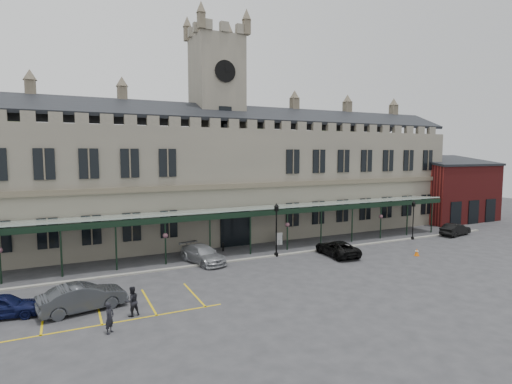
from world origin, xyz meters
name	(u,v)px	position (x,y,z in m)	size (l,w,h in m)	color
ground	(289,275)	(0.00, 0.00, 0.00)	(140.00, 140.00, 0.00)	#303033
station_building	(218,180)	(0.00, 15.91, 6.47)	(60.00, 10.36, 17.30)	#666155
clock_tower	(217,121)	(0.00, 16.00, 13.11)	(5.60, 5.60, 24.80)	#666155
canopy	(249,229)	(0.00, 7.46, 2.40)	(50.00, 4.10, 4.30)	#8C9E93
brick_annex	(449,191)	(34.00, 12.97, 4.16)	(12.40, 8.36, 9.23)	maroon
kerb	(258,258)	(0.00, 5.50, 0.06)	(60.00, 0.40, 0.12)	gray
parking_markings	(99,313)	(-14.00, -1.50, 0.00)	(16.00, 6.00, 0.01)	gold
tree_behind_mid	(249,130)	(8.00, 25.00, 12.81)	(6.00, 6.00, 16.00)	#332314
tree_behind_right	(341,132)	(24.00, 25.00, 12.81)	(6.00, 6.00, 16.00)	#332314
lamp_post_mid	(276,225)	(1.81, 5.44, 2.94)	(0.47, 0.47, 4.95)	black
lamp_post_right	(413,216)	(18.88, 5.30, 2.57)	(0.41, 0.41, 4.33)	black
traffic_cone	(417,252)	(13.65, -0.06, 0.34)	(0.44, 0.44, 0.70)	#E96307
sign_board	(279,239)	(4.28, 9.39, 0.62)	(0.74, 0.20, 1.28)	black
bollard_left	(223,247)	(-1.92, 9.40, 0.42)	(0.15, 0.15, 0.84)	black
bollard_right	(282,239)	(4.93, 9.86, 0.44)	(0.16, 0.16, 0.88)	black
car_left_a	(2,306)	(-19.08, 0.15, 0.69)	(1.64, 4.07, 1.39)	#0C1137
car_left_b	(83,297)	(-14.84, -0.76, 0.83)	(1.75, 5.03, 1.66)	#33363A
car_taxi	(203,254)	(-5.00, 6.28, 0.76)	(2.12, 5.21, 1.51)	#96989D
car_van	(337,248)	(7.00, 3.20, 0.70)	(2.32, 5.02, 1.40)	black
car_right_b	(455,229)	(25.00, 4.71, 0.71)	(1.51, 4.32, 1.42)	black
person_a	(110,318)	(-13.71, -4.67, 0.84)	(0.61, 0.40, 1.68)	black
person_b	(132,301)	(-12.30, -2.86, 0.88)	(0.86, 0.67, 1.76)	black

